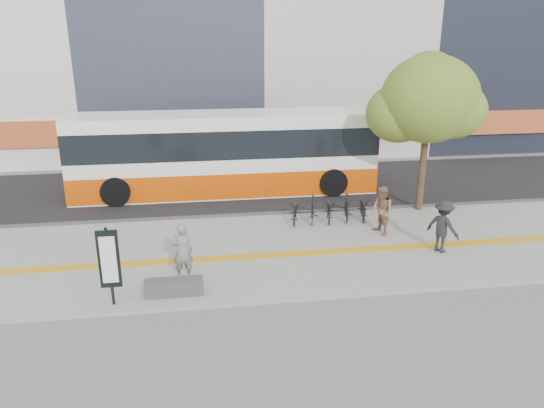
{
  "coord_description": "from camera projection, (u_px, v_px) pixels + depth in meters",
  "views": [
    {
      "loc": [
        -1.76,
        -13.89,
        6.89
      ],
      "look_at": [
        0.62,
        2.0,
        1.52
      ],
      "focal_mm": 33.07,
      "sensor_mm": 36.0,
      "label": 1
    }
  ],
  "objects": [
    {
      "name": "pedestrian_tan",
      "position": [
        382.0,
        211.0,
        17.93
      ],
      "size": [
        0.87,
        1.01,
        1.79
      ],
      "primitive_type": "imported",
      "rotation": [
        0.0,
        0.0,
        -1.32
      ],
      "color": "#886146",
      "rests_on": "sidewalk"
    },
    {
      "name": "curb",
      "position": [
        246.0,
        215.0,
        20.12
      ],
      "size": [
        40.0,
        0.25,
        0.14
      ],
      "primitive_type": "cube",
      "color": "#39393C",
      "rests_on": "ground"
    },
    {
      "name": "sidewalk",
      "position": [
        256.0,
        251.0,
        16.85
      ],
      "size": [
        40.0,
        7.0,
        0.08
      ],
      "primitive_type": "cube",
      "color": "gray",
      "rests_on": "ground"
    },
    {
      "name": "street_tree",
      "position": [
        427.0,
        101.0,
        19.55
      ],
      "size": [
        4.4,
        3.8,
        6.31
      ],
      "color": "#382819",
      "rests_on": "sidewalk"
    },
    {
      "name": "ground",
      "position": [
        262.0,
        272.0,
        15.46
      ],
      "size": [
        120.0,
        120.0,
        0.0
      ],
      "primitive_type": "plane",
      "color": "slate",
      "rests_on": "ground"
    },
    {
      "name": "bench",
      "position": [
        174.0,
        287.0,
        13.87
      ],
      "size": [
        1.6,
        0.45,
        0.45
      ],
      "primitive_type": "cube",
      "color": "#39393C",
      "rests_on": "sidewalk"
    },
    {
      "name": "street",
      "position": [
        238.0,
        188.0,
        23.89
      ],
      "size": [
        40.0,
        8.0,
        0.06
      ],
      "primitive_type": "cube",
      "color": "black",
      "rests_on": "ground"
    },
    {
      "name": "signboard",
      "position": [
        109.0,
        260.0,
        13.02
      ],
      "size": [
        0.55,
        0.1,
        2.2
      ],
      "color": "black",
      "rests_on": "sidewalk"
    },
    {
      "name": "bus",
      "position": [
        225.0,
        155.0,
        22.79
      ],
      "size": [
        13.57,
        3.22,
        3.61
      ],
      "color": "white",
      "rests_on": "street"
    },
    {
      "name": "bicycle_row",
      "position": [
        330.0,
        209.0,
        19.49
      ],
      "size": [
        3.67,
        1.74,
        0.96
      ],
      "color": "black",
      "rests_on": "sidewalk"
    },
    {
      "name": "pedestrian_dark",
      "position": [
        443.0,
        226.0,
        16.46
      ],
      "size": [
        1.18,
        1.33,
        1.79
      ],
      "primitive_type": "imported",
      "rotation": [
        0.0,
        0.0,
        2.14
      ],
      "color": "black",
      "rests_on": "sidewalk"
    },
    {
      "name": "tactile_strip",
      "position": [
        258.0,
        256.0,
        16.37
      ],
      "size": [
        40.0,
        0.45,
        0.01
      ],
      "primitive_type": "cube",
      "color": "#C69017",
      "rests_on": "sidewalk"
    },
    {
      "name": "seated_woman",
      "position": [
        182.0,
        251.0,
        14.62
      ],
      "size": [
        0.65,
        0.44,
        1.73
      ],
      "primitive_type": "imported",
      "rotation": [
        0.0,
        0.0,
        3.19
      ],
      "color": "black",
      "rests_on": "sidewalk"
    }
  ]
}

